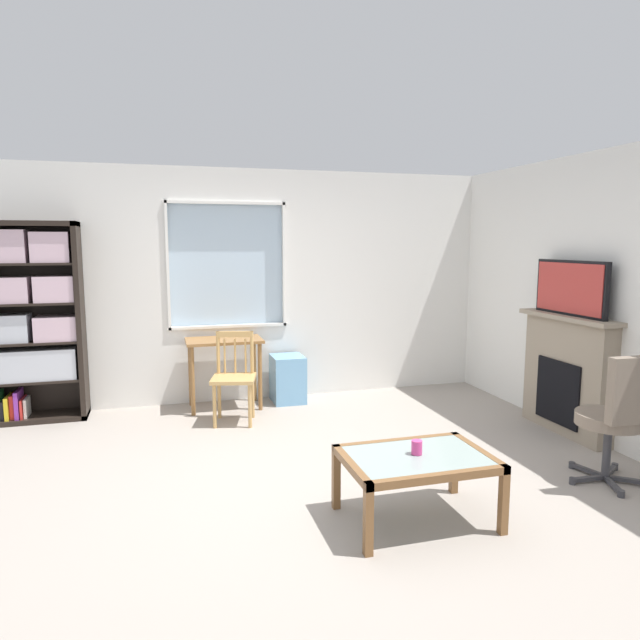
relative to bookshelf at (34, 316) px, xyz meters
The scene contains 12 objects.
ground 3.23m from the bookshelf, 44.27° to the right, with size 6.53×5.75×0.02m, color #9E9389.
wall_back_with_window 2.23m from the bookshelf, ahead, with size 5.53×0.15×2.59m.
wall_right 5.45m from the bookshelf, 23.02° to the right, with size 0.12×4.95×2.59m, color white.
bookshelf is the anchor object (origin of this frame).
desk_under_window 1.91m from the bookshelf, ahead, with size 0.80×0.48×0.76m.
wooden_chair 2.08m from the bookshelf, 18.15° to the right, with size 0.50×0.49×0.90m.
plastic_drawer_unit 2.69m from the bookshelf, ahead, with size 0.35×0.40×0.52m, color #72ADDB.
fireplace 5.20m from the bookshelf, 20.31° to the right, with size 0.26×1.14×1.12m.
tv 5.17m from the bookshelf, 20.38° to the right, with size 0.06×0.90×0.50m.
office_chair 5.29m from the bookshelf, 33.43° to the right, with size 0.56×0.58×1.00m.
coffee_table 4.12m from the bookshelf, 47.34° to the right, with size 0.94×0.66×0.44m.
sippy_cup 4.09m from the bookshelf, 47.13° to the right, with size 0.07×0.07×0.09m, color #DB3D84.
Camera 1 is at (-0.98, -4.03, 1.79)m, focal length 31.90 mm.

